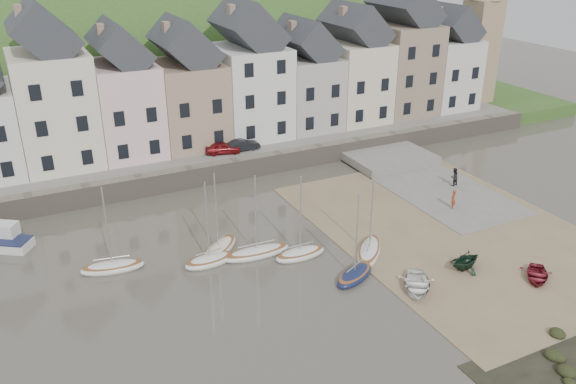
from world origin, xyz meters
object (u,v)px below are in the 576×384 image
rowboat_red (537,275)px  person_red (453,199)px  person_dark (454,177)px  car_right (242,145)px  sailboat_0 (113,267)px  rowboat_green (466,260)px  car_left (223,148)px  rowboat_white (417,285)px

rowboat_red → person_red: person_red is taller
person_dark → car_right: 19.74m
sailboat_0 → car_right: size_ratio=1.90×
sailboat_0 → person_dark: sailboat_0 is taller
person_red → car_right: car_right is taller
rowboat_green → rowboat_red: rowboat_green is taller
rowboat_red → person_dark: person_dark is taller
person_red → person_dark: person_dark is taller
rowboat_green → person_red: 9.40m
car_left → car_right: bearing=-76.4°
sailboat_0 → rowboat_white: sailboat_0 is taller
rowboat_red → person_red: (2.21, 10.74, 0.56)m
sailboat_0 → car_left: (13.12, 13.80, 1.90)m
person_red → rowboat_red: bearing=35.1°
rowboat_white → car_right: bearing=129.9°
rowboat_red → person_red: 10.98m
person_red → person_dark: (3.18, 3.60, 0.03)m
rowboat_white → car_left: bearing=134.4°
person_red → car_left: bearing=-93.7°
rowboat_green → person_dark: 14.18m
car_left → rowboat_red: bearing=-143.7°
sailboat_0 → rowboat_white: size_ratio=1.82×
person_red → rowboat_green: bearing=11.1°
person_dark → rowboat_green: bearing=43.0°
sailboat_0 → rowboat_red: sailboat_0 is taller
person_red → car_right: 20.29m
rowboat_red → rowboat_green: bearing=-177.6°
sailboat_0 → car_left: 19.14m
sailboat_0 → car_right: bearing=42.4°
sailboat_0 → car_right: sailboat_0 is taller
rowboat_green → person_dark: (8.66, 11.23, 0.23)m
person_dark → car_left: (-16.83, 12.96, 1.21)m
rowboat_white → rowboat_green: bearing=43.8°
person_red → sailboat_0: bearing=-49.1°
rowboat_green → car_right: size_ratio=0.75×
rowboat_white → car_right: (-1.69, 24.80, 1.73)m
rowboat_red → car_left: car_left is taller
rowboat_green → car_right: 25.00m
car_right → rowboat_green: bearing=-166.3°
person_dark → car_left: size_ratio=0.50×
rowboat_white → person_red: size_ratio=2.17×
rowboat_white → rowboat_red: rowboat_white is taller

